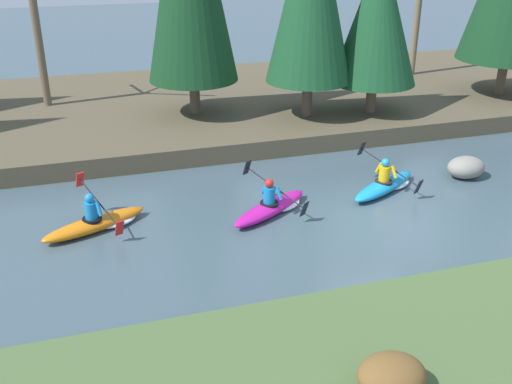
# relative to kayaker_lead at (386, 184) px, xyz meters

# --- Properties ---
(ground_plane) EXTENTS (90.00, 90.00, 0.00)m
(ground_plane) POSITION_rel_kayaker_lead_xyz_m (-1.11, -1.58, -0.20)
(ground_plane) COLOR #425660
(riverbank_far) EXTENTS (44.00, 10.94, 0.61)m
(riverbank_far) POSITION_rel_kayaker_lead_xyz_m (-1.11, 8.70, 0.11)
(riverbank_far) COLOR brown
(riverbank_far) RESTS_ON ground
(conifer_tree_mid_right) EXTENTS (2.98, 2.98, 5.73)m
(conifer_tree_mid_right) POSITION_rel_kayaker_lead_xyz_m (2.08, 5.21, 3.81)
(conifer_tree_mid_right) COLOR brown
(conifer_tree_mid_right) RESTS_ON riverbank_far
(bare_tree_upstream) EXTENTS (3.29, 3.25, 5.94)m
(bare_tree_upstream) POSITION_rel_kayaker_lead_xyz_m (-9.10, 9.53, 3.21)
(bare_tree_upstream) COLOR brown
(bare_tree_upstream) RESTS_ON riverbank_far
(shrub_clump_nearest) EXTENTS (1.05, 0.87, 0.57)m
(shrub_clump_nearest) POSITION_rel_kayaker_lead_xyz_m (-4.08, -7.66, 0.68)
(shrub_clump_nearest) COLOR brown
(shrub_clump_nearest) RESTS_ON riverbank_near
(kayaker_lead) EXTENTS (2.64, 1.96, 1.20)m
(kayaker_lead) POSITION_rel_kayaker_lead_xyz_m (0.00, 0.00, 0.00)
(kayaker_lead) COLOR #1993D6
(kayaker_lead) RESTS_ON ground
(kayaker_middle) EXTENTS (2.60, 2.00, 1.20)m
(kayaker_middle) POSITION_rel_kayaker_lead_xyz_m (-3.49, -0.40, 0.00)
(kayaker_middle) COLOR #C61999
(kayaker_middle) RESTS_ON ground
(kayaker_trailing) EXTENTS (2.71, 1.97, 1.20)m
(kayaker_trailing) POSITION_rel_kayaker_lead_xyz_m (-7.89, -0.00, 0.00)
(kayaker_trailing) COLOR orange
(kayaker_trailing) RESTS_ON ground
(boulder_midstream) EXTENTS (1.14, 0.89, 0.65)m
(boulder_midstream) POSITION_rel_kayaker_lead_xyz_m (2.68, 0.15, 0.12)
(boulder_midstream) COLOR gray
(boulder_midstream) RESTS_ON ground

